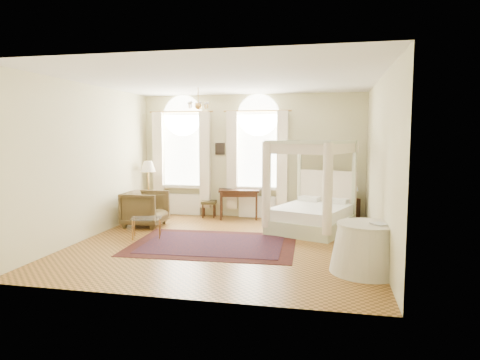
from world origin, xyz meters
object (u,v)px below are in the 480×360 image
(nightstand, at_px, (348,210))
(side_table, at_px, (367,248))
(floor_lamp, at_px, (148,169))
(canopy_bed, at_px, (311,211))
(stool, at_px, (209,203))
(armchair, at_px, (145,209))
(writing_desk, at_px, (239,194))
(coffee_table, at_px, (146,220))

(nightstand, relative_size, side_table, 0.54)
(floor_lamp, relative_size, side_table, 1.29)
(canopy_bed, xyz_separation_m, stool, (-2.79, 1.13, -0.10))
(canopy_bed, bearing_deg, nightstand, 51.94)
(armchair, distance_m, side_table, 5.62)
(stool, height_order, side_table, side_table)
(floor_lamp, bearing_deg, stool, 10.85)
(stool, xyz_separation_m, armchair, (-1.21, -1.41, 0.05))
(stool, bearing_deg, canopy_bed, -22.05)
(canopy_bed, bearing_deg, armchair, -175.95)
(writing_desk, xyz_separation_m, stool, (-0.84, 0.04, -0.30))
(writing_desk, bearing_deg, armchair, -146.23)
(canopy_bed, distance_m, stool, 3.01)
(stool, height_order, armchair, armchair)
(stool, relative_size, armchair, 0.48)
(nightstand, bearing_deg, armchair, -163.86)
(coffee_table, distance_m, side_table, 4.69)
(coffee_table, bearing_deg, canopy_bed, 22.28)
(canopy_bed, distance_m, side_table, 3.02)
(nightstand, relative_size, writing_desk, 0.56)
(nightstand, bearing_deg, writing_desk, -179.10)
(canopy_bed, distance_m, floor_lamp, 4.54)
(nightstand, distance_m, stool, 3.67)
(side_table, bearing_deg, stool, 133.71)
(canopy_bed, xyz_separation_m, side_table, (1.01, -2.84, -0.08))
(armchair, distance_m, coffee_table, 1.25)
(coffee_table, relative_size, floor_lamp, 0.50)
(armchair, relative_size, floor_lamp, 0.62)
(armchair, height_order, coffee_table, armchair)
(writing_desk, distance_m, armchair, 2.47)
(writing_desk, distance_m, stool, 0.89)
(floor_lamp, bearing_deg, coffee_table, -67.35)
(writing_desk, relative_size, side_table, 0.97)
(floor_lamp, xyz_separation_m, side_table, (5.40, -3.67, -0.91))
(floor_lamp, bearing_deg, nightstand, 3.33)
(canopy_bed, height_order, stool, canopy_bed)
(armchair, xyz_separation_m, side_table, (5.01, -2.56, -0.04))
(stool, xyz_separation_m, coffee_table, (-0.67, -2.54, 0.02))
(coffee_table, bearing_deg, nightstand, 30.39)
(writing_desk, relative_size, stool, 2.53)
(armchair, bearing_deg, writing_desk, -56.10)
(canopy_bed, distance_m, armchair, 4.00)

